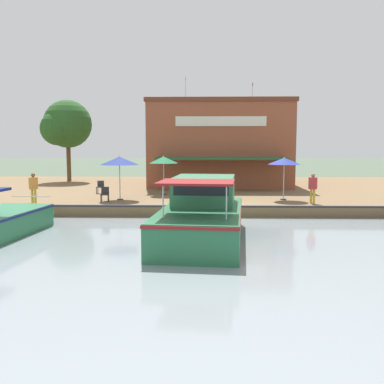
{
  "coord_description": "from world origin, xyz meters",
  "views": [
    {
      "loc": [
        21.96,
        -0.54,
        3.79
      ],
      "look_at": [
        -1.0,
        -1.18,
        1.3
      ],
      "focal_mm": 40.0,
      "sensor_mm": 36.0,
      "label": 1
    }
  ],
  "objects": [
    {
      "name": "motorboat_distant_upstream",
      "position": [
        4.52,
        -0.55,
        0.98
      ],
      "size": [
        8.93,
        3.78,
        2.49
      ],
      "color": "#287047",
      "rests_on": "river_water"
    },
    {
      "name": "quay_edge_fender",
      "position": [
        -0.1,
        0.0,
        0.65
      ],
      "size": [
        0.2,
        50.4,
        0.1
      ],
      "primitive_type": "cube",
      "color": "#2D2D33",
      "rests_on": "quay_deck"
    },
    {
      "name": "patio_umbrella_back_row",
      "position": [
        -3.29,
        4.17,
        2.88
      ],
      "size": [
        1.92,
        1.92,
        2.53
      ],
      "color": "#B7B7B7",
      "rests_on": "quay_deck"
    },
    {
      "name": "motorboat_far_downstream",
      "position": [
        4.62,
        -9.05,
        0.66
      ],
      "size": [
        7.43,
        3.09,
        2.09
      ],
      "color": "#287047",
      "rests_on": "river_water"
    },
    {
      "name": "tree_upstream_bank",
      "position": [
        -18.83,
        5.12,
        5.27
      ],
      "size": [
        3.68,
        3.51,
        6.55
      ],
      "color": "brown",
      "rests_on": "quay_deck"
    },
    {
      "name": "cafe_chair_under_first_umbrella",
      "position": [
        -2.13,
        -6.2,
        1.08
      ],
      "size": [
        0.48,
        0.48,
        0.85
      ],
      "color": "#2D2D33",
      "rests_on": "quay_deck"
    },
    {
      "name": "patio_umbrella_mid_patio_left",
      "position": [
        -5.83,
        -3.17,
        2.87
      ],
      "size": [
        1.89,
        1.89,
        2.54
      ],
      "color": "#B7B7B7",
      "rests_on": "quay_deck"
    },
    {
      "name": "waterfront_restaurant",
      "position": [
        -13.69,
        0.67,
        3.95
      ],
      "size": [
        10.74,
        11.14,
        8.75
      ],
      "color": "brown",
      "rests_on": "quay_deck"
    },
    {
      "name": "cafe_chair_beside_entrance",
      "position": [
        -6.45,
        -7.51,
        1.08
      ],
      "size": [
        0.45,
        0.45,
        0.85
      ],
      "color": "#2D2D33",
      "rests_on": "quay_deck"
    },
    {
      "name": "person_near_entrance",
      "position": [
        -1.68,
        5.47,
        1.66
      ],
      "size": [
        0.48,
        0.48,
        1.68
      ],
      "color": "gold",
      "rests_on": "quay_deck"
    },
    {
      "name": "tree_behind_restaurant",
      "position": [
        -16.15,
        -12.92,
        5.61
      ],
      "size": [
        4.48,
        4.27,
        7.27
      ],
      "color": "brown",
      "rests_on": "quay_deck"
    },
    {
      "name": "person_mid_patio",
      "position": [
        -1.07,
        -9.88,
        1.68
      ],
      "size": [
        0.48,
        0.48,
        1.71
      ],
      "color": "gold",
      "rests_on": "quay_deck"
    },
    {
      "name": "ground_plane",
      "position": [
        0.0,
        0.0,
        0.0
      ],
      "size": [
        220.0,
        220.0,
        0.0
      ],
      "primitive_type": "plane",
      "color": "#4C5B47"
    },
    {
      "name": "quay_deck",
      "position": [
        -11.0,
        0.0,
        0.3
      ],
      "size": [
        22.0,
        56.0,
        0.6
      ],
      "primitive_type": "cube",
      "color": "brown",
      "rests_on": "ground"
    },
    {
      "name": "patio_umbrella_mid_patio_right",
      "position": [
        -3.09,
        -5.52,
        2.91
      ],
      "size": [
        2.26,
        2.26,
        2.59
      ],
      "color": "#B7B7B7",
      "rests_on": "quay_deck"
    }
  ]
}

